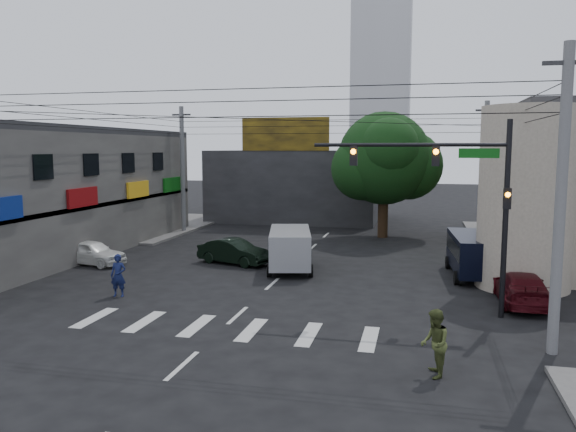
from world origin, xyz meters
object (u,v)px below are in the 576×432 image
(silver_minivan, at_px, (290,250))
(traffic_officer, at_px, (118,275))
(utility_pole_far_right, at_px, (484,173))
(street_tree, at_px, (384,159))
(utility_pole_near_right, at_px, (561,202))
(white_compact, at_px, (92,252))
(maroon_sedan, at_px, (521,288))
(traffic_gantry, at_px, (458,185))
(dark_sedan, at_px, (234,252))
(navy_van, at_px, (473,256))
(utility_pole_far_left, at_px, (183,170))
(pedestrian_olive, at_px, (435,343))

(silver_minivan, height_order, traffic_officer, silver_minivan)
(utility_pole_far_right, relative_size, silver_minivan, 1.81)
(street_tree, distance_m, utility_pole_near_right, 22.48)
(white_compact, distance_m, maroon_sedan, 21.20)
(traffic_gantry, xyz_separation_m, traffic_officer, (-13.53, -0.56, -3.94))
(dark_sedan, relative_size, traffic_officer, 2.39)
(dark_sedan, bearing_deg, navy_van, -73.63)
(utility_pole_near_right, bearing_deg, traffic_officer, 169.73)
(utility_pole_far_left, distance_m, dark_sedan, 13.07)
(street_tree, bearing_deg, dark_sedan, -122.91)
(street_tree, xyz_separation_m, maroon_sedan, (6.50, -15.94, -4.82))
(utility_pole_far_left, distance_m, navy_van, 22.43)
(traffic_gantry, height_order, utility_pole_far_right, utility_pole_far_right)
(utility_pole_near_right, relative_size, traffic_officer, 5.14)
(silver_minivan, bearing_deg, maroon_sedan, -124.59)
(traffic_gantry, bearing_deg, street_tree, 101.99)
(utility_pole_far_left, height_order, traffic_officer, utility_pole_far_left)
(street_tree, bearing_deg, utility_pole_far_right, -8.75)
(utility_pole_near_right, xyz_separation_m, utility_pole_far_left, (-21.00, 20.50, 0.00))
(white_compact, bearing_deg, dark_sedan, -63.91)
(utility_pole_far_right, height_order, dark_sedan, utility_pole_far_right)
(pedestrian_olive, bearing_deg, utility_pole_near_right, 120.94)
(traffic_gantry, distance_m, utility_pole_far_right, 17.21)
(utility_pole_near_right, bearing_deg, street_tree, 106.82)
(utility_pole_far_left, xyz_separation_m, dark_sedan, (7.34, -10.07, -3.93))
(white_compact, xyz_separation_m, navy_van, (19.56, 1.63, 0.36))
(traffic_officer, bearing_deg, utility_pole_near_right, -18.23)
(street_tree, height_order, navy_van, street_tree)
(dark_sedan, xyz_separation_m, traffic_officer, (-2.54, -7.49, 0.23))
(utility_pole_far_right, bearing_deg, utility_pole_far_left, 180.00)
(utility_pole_near_right, relative_size, utility_pole_far_left, 1.00)
(street_tree, relative_size, dark_sedan, 2.03)
(utility_pole_far_right, xyz_separation_m, maroon_sedan, (0.00, -14.94, -3.95))
(utility_pole_far_right, distance_m, maroon_sedan, 15.45)
(utility_pole_far_left, relative_size, navy_van, 1.76)
(silver_minivan, bearing_deg, traffic_officer, 126.07)
(utility_pole_far_left, height_order, navy_van, utility_pole_far_left)
(traffic_gantry, xyz_separation_m, utility_pole_far_right, (2.68, 17.00, -0.23))
(street_tree, xyz_separation_m, navy_van, (5.06, -11.37, -4.45))
(traffic_gantry, distance_m, dark_sedan, 13.64)
(traffic_gantry, height_order, silver_minivan, traffic_gantry)
(utility_pole_far_left, relative_size, dark_sedan, 2.15)
(white_compact, distance_m, navy_van, 19.63)
(traffic_gantry, relative_size, traffic_officer, 4.02)
(street_tree, distance_m, pedestrian_olive, 24.72)
(utility_pole_near_right, xyz_separation_m, traffic_officer, (-16.21, 2.94, -3.70))
(street_tree, relative_size, white_compact, 2.13)
(utility_pole_near_right, xyz_separation_m, white_compact, (-21.00, 8.50, -3.94))
(utility_pole_near_right, distance_m, dark_sedan, 17.63)
(navy_van, height_order, pedestrian_olive, navy_van)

